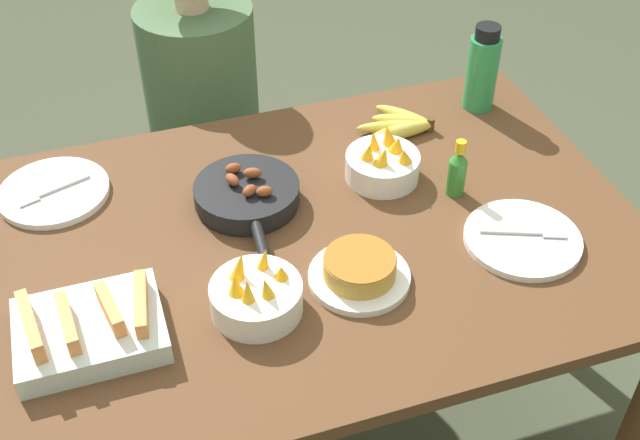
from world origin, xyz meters
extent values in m
plane|color=#474C38|center=(0.00, 0.00, 0.00)|extent=(14.00, 14.00, 0.00)
cube|color=brown|center=(0.00, 0.00, 0.72)|extent=(1.41, 0.99, 0.03)
cylinder|color=brown|center=(-0.64, 0.43, 0.35)|extent=(0.07, 0.07, 0.71)
cylinder|color=brown|center=(0.64, 0.43, 0.35)|extent=(0.07, 0.07, 0.71)
ellipsoid|color=gold|center=(0.34, 0.34, 0.76)|extent=(0.13, 0.15, 0.03)
ellipsoid|color=gold|center=(0.33, 0.31, 0.76)|extent=(0.16, 0.11, 0.04)
ellipsoid|color=gold|center=(0.30, 0.30, 0.76)|extent=(0.20, 0.08, 0.03)
ellipsoid|color=gold|center=(0.31, 0.27, 0.76)|extent=(0.18, 0.05, 0.04)
cylinder|color=#4C3819|center=(0.39, 0.28, 0.76)|extent=(0.02, 0.02, 0.04)
cube|color=silver|center=(-0.51, -0.16, 0.77)|extent=(0.27, 0.21, 0.05)
cube|color=#ED8E4C|center=(-0.61, -0.16, 0.81)|extent=(0.04, 0.16, 0.05)
cube|color=#ED8E4C|center=(-0.54, -0.17, 0.81)|extent=(0.03, 0.13, 0.04)
cube|color=#ED8E4C|center=(-0.47, -0.16, 0.81)|extent=(0.04, 0.12, 0.05)
cube|color=#ED8E4C|center=(-0.41, -0.16, 0.81)|extent=(0.04, 0.15, 0.04)
cylinder|color=black|center=(-0.13, 0.14, 0.75)|extent=(0.24, 0.24, 0.01)
cylinder|color=black|center=(-0.13, 0.14, 0.77)|extent=(0.24, 0.24, 0.04)
cylinder|color=black|center=(-0.14, -0.04, 0.78)|extent=(0.04, 0.13, 0.02)
ellipsoid|color=brown|center=(-0.10, 0.09, 0.81)|extent=(0.04, 0.03, 0.03)
ellipsoid|color=brown|center=(-0.16, 0.15, 0.81)|extent=(0.04, 0.05, 0.03)
ellipsoid|color=brown|center=(-0.13, 0.10, 0.81)|extent=(0.05, 0.04, 0.03)
ellipsoid|color=brown|center=(-0.11, 0.16, 0.81)|extent=(0.05, 0.04, 0.03)
ellipsoid|color=brown|center=(-0.14, 0.20, 0.81)|extent=(0.04, 0.03, 0.03)
cylinder|color=white|center=(0.03, -0.17, 0.75)|extent=(0.21, 0.21, 0.02)
cylinder|color=gold|center=(0.03, -0.17, 0.78)|extent=(0.15, 0.15, 0.04)
cylinder|color=#9F6624|center=(0.03, -0.17, 0.80)|extent=(0.15, 0.15, 0.00)
cylinder|color=white|center=(0.40, -0.17, 0.75)|extent=(0.25, 0.25, 0.02)
cylinder|color=#B2B2B7|center=(0.38, -0.16, 0.76)|extent=(0.13, 0.06, 0.01)
cube|color=#B2B2B7|center=(0.47, -0.19, 0.76)|extent=(0.06, 0.04, 0.00)
cylinder|color=white|center=(-0.55, 0.31, 0.75)|extent=(0.25, 0.25, 0.02)
cylinder|color=#B2B2B7|center=(-0.52, 0.31, 0.76)|extent=(0.12, 0.05, 0.01)
cube|color=#B2B2B7|center=(-0.60, 0.28, 0.76)|extent=(0.05, 0.04, 0.00)
cylinder|color=white|center=(-0.19, -0.18, 0.77)|extent=(0.18, 0.18, 0.06)
cone|color=#F4A819|center=(-0.14, -0.18, 0.82)|extent=(0.04, 0.04, 0.04)
cone|color=#F4A819|center=(-0.16, -0.14, 0.83)|extent=(0.04, 0.04, 0.06)
cone|color=#F4A819|center=(-0.21, -0.15, 0.83)|extent=(0.06, 0.05, 0.07)
cone|color=#F4A819|center=(-0.23, -0.19, 0.82)|extent=(0.04, 0.04, 0.05)
cone|color=#F4A819|center=(-0.21, -0.21, 0.83)|extent=(0.04, 0.04, 0.06)
cone|color=#F4A819|center=(-0.18, -0.22, 0.83)|extent=(0.04, 0.04, 0.06)
cylinder|color=white|center=(0.20, 0.14, 0.77)|extent=(0.17, 0.17, 0.06)
cone|color=#F4A819|center=(0.24, 0.14, 0.82)|extent=(0.04, 0.05, 0.06)
cone|color=#F4A819|center=(0.23, 0.18, 0.83)|extent=(0.06, 0.06, 0.06)
cone|color=#F4A819|center=(0.19, 0.17, 0.83)|extent=(0.04, 0.04, 0.06)
cone|color=#F4A819|center=(0.16, 0.13, 0.83)|extent=(0.04, 0.05, 0.06)
cone|color=#F4A819|center=(0.19, 0.10, 0.82)|extent=(0.06, 0.05, 0.06)
cone|color=#F4A819|center=(0.23, 0.09, 0.82)|extent=(0.06, 0.06, 0.05)
cylinder|color=#2D9351|center=(0.56, 0.35, 0.84)|extent=(0.08, 0.08, 0.20)
cylinder|color=black|center=(0.56, 0.35, 0.96)|extent=(0.06, 0.06, 0.03)
cylinder|color=#337F2D|center=(0.34, 0.03, 0.79)|extent=(0.04, 0.04, 0.09)
cone|color=#337F2D|center=(0.34, 0.03, 0.84)|extent=(0.04, 0.04, 0.03)
cylinder|color=gold|center=(0.34, 0.03, 0.87)|extent=(0.02, 0.02, 0.03)
cube|color=black|center=(-0.11, 0.77, 0.21)|extent=(0.36, 0.36, 0.42)
cylinder|color=#476642|center=(-0.11, 0.77, 0.67)|extent=(0.33, 0.33, 0.51)
cylinder|color=#DBB28E|center=(-0.11, 0.77, 0.95)|extent=(0.09, 0.09, 0.05)
camera|label=1|loc=(-0.41, -1.25, 1.91)|focal=45.00mm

